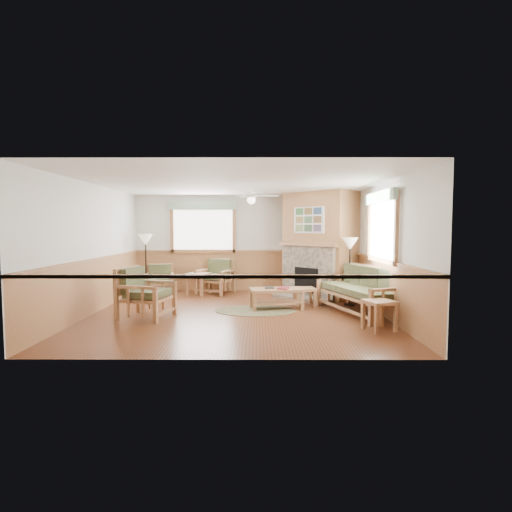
{
  "coord_description": "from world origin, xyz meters",
  "views": [
    {
      "loc": [
        0.43,
        -8.29,
        1.78
      ],
      "look_at": [
        0.4,
        0.7,
        1.15
      ],
      "focal_mm": 28.0,
      "sensor_mm": 36.0,
      "label": 1
    }
  ],
  "objects_px": {
    "floor_lamp_left": "(146,264)",
    "coffee_table": "(276,299)",
    "armchair_back_left": "(160,280)",
    "floor_lamp_right": "(350,271)",
    "sofa": "(359,290)",
    "footstool": "(304,297)",
    "armchair_left": "(146,293)",
    "end_table_chairs": "(199,284)",
    "end_table_sofa": "(379,315)",
    "armchair_back_right": "(215,276)"
  },
  "relations": [
    {
      "from": "armchair_back_right",
      "to": "coffee_table",
      "type": "bearing_deg",
      "value": -30.96
    },
    {
      "from": "floor_lamp_left",
      "to": "coffee_table",
      "type": "bearing_deg",
      "value": -29.33
    },
    {
      "from": "sofa",
      "to": "floor_lamp_left",
      "type": "bearing_deg",
      "value": -133.15
    },
    {
      "from": "end_table_chairs",
      "to": "floor_lamp_right",
      "type": "relative_size",
      "value": 0.37
    },
    {
      "from": "sofa",
      "to": "floor_lamp_right",
      "type": "height_order",
      "value": "floor_lamp_right"
    },
    {
      "from": "coffee_table",
      "to": "floor_lamp_left",
      "type": "relative_size",
      "value": 0.7
    },
    {
      "from": "end_table_chairs",
      "to": "floor_lamp_right",
      "type": "xyz_separation_m",
      "value": [
        3.69,
        -1.46,
        0.49
      ]
    },
    {
      "from": "coffee_table",
      "to": "footstool",
      "type": "relative_size",
      "value": 2.4
    },
    {
      "from": "armchair_left",
      "to": "floor_lamp_right",
      "type": "xyz_separation_m",
      "value": [
        4.32,
        1.29,
        0.29
      ]
    },
    {
      "from": "armchair_left",
      "to": "footstool",
      "type": "distance_m",
      "value": 3.54
    },
    {
      "from": "armchair_back_left",
      "to": "footstool",
      "type": "bearing_deg",
      "value": -31.65
    },
    {
      "from": "footstool",
      "to": "floor_lamp_right",
      "type": "distance_m",
      "value": 1.19
    },
    {
      "from": "end_table_chairs",
      "to": "armchair_back_right",
      "type": "bearing_deg",
      "value": 28.37
    },
    {
      "from": "armchair_left",
      "to": "footstool",
      "type": "xyz_separation_m",
      "value": [
        3.28,
        1.29,
        -0.3
      ]
    },
    {
      "from": "footstool",
      "to": "floor_lamp_left",
      "type": "height_order",
      "value": "floor_lamp_left"
    },
    {
      "from": "coffee_table",
      "to": "floor_lamp_right",
      "type": "distance_m",
      "value": 1.84
    },
    {
      "from": "floor_lamp_right",
      "to": "armchair_back_right",
      "type": "bearing_deg",
      "value": 152.72
    },
    {
      "from": "armchair_back_right",
      "to": "armchair_left",
      "type": "bearing_deg",
      "value": -87.07
    },
    {
      "from": "armchair_back_left",
      "to": "floor_lamp_right",
      "type": "bearing_deg",
      "value": -27.3
    },
    {
      "from": "end_table_chairs",
      "to": "end_table_sofa",
      "type": "relative_size",
      "value": 1.11
    },
    {
      "from": "sofa",
      "to": "footstool",
      "type": "xyz_separation_m",
      "value": [
        -1.04,
        0.85,
        -0.28
      ]
    },
    {
      "from": "armchair_back_right",
      "to": "footstool",
      "type": "relative_size",
      "value": 1.98
    },
    {
      "from": "end_table_chairs",
      "to": "end_table_sofa",
      "type": "xyz_separation_m",
      "value": [
        3.69,
        -3.73,
        -0.03
      ]
    },
    {
      "from": "armchair_left",
      "to": "floor_lamp_left",
      "type": "distance_m",
      "value": 2.92
    },
    {
      "from": "coffee_table",
      "to": "floor_lamp_right",
      "type": "height_order",
      "value": "floor_lamp_right"
    },
    {
      "from": "sofa",
      "to": "footstool",
      "type": "distance_m",
      "value": 1.37
    },
    {
      "from": "armchair_left",
      "to": "coffee_table",
      "type": "relative_size",
      "value": 0.88
    },
    {
      "from": "armchair_left",
      "to": "floor_lamp_right",
      "type": "relative_size",
      "value": 0.64
    },
    {
      "from": "coffee_table",
      "to": "end_table_chairs",
      "type": "xyz_separation_m",
      "value": [
        -1.99,
        1.88,
        0.07
      ]
    },
    {
      "from": "footstool",
      "to": "end_table_sofa",
      "type": "bearing_deg",
      "value": -65.37
    },
    {
      "from": "coffee_table",
      "to": "footstool",
      "type": "height_order",
      "value": "coffee_table"
    },
    {
      "from": "end_table_chairs",
      "to": "footstool",
      "type": "distance_m",
      "value": 3.03
    },
    {
      "from": "coffee_table",
      "to": "armchair_back_left",
      "type": "bearing_deg",
      "value": 139.21
    },
    {
      "from": "armchair_left",
      "to": "end_table_sofa",
      "type": "distance_m",
      "value": 4.43
    },
    {
      "from": "armchair_back_left",
      "to": "coffee_table",
      "type": "distance_m",
      "value": 3.54
    },
    {
      "from": "end_table_chairs",
      "to": "floor_lamp_right",
      "type": "bearing_deg",
      "value": -21.63
    },
    {
      "from": "end_table_sofa",
      "to": "footstool",
      "type": "distance_m",
      "value": 2.49
    },
    {
      "from": "floor_lamp_right",
      "to": "armchair_left",
      "type": "bearing_deg",
      "value": -163.31
    },
    {
      "from": "floor_lamp_right",
      "to": "coffee_table",
      "type": "bearing_deg",
      "value": -166.34
    },
    {
      "from": "armchair_back_left",
      "to": "end_table_chairs",
      "type": "relative_size",
      "value": 1.39
    },
    {
      "from": "coffee_table",
      "to": "footstool",
      "type": "distance_m",
      "value": 0.78
    },
    {
      "from": "armchair_back_right",
      "to": "floor_lamp_left",
      "type": "relative_size",
      "value": 0.57
    },
    {
      "from": "end_table_chairs",
      "to": "floor_lamp_left",
      "type": "bearing_deg",
      "value": 178.6
    },
    {
      "from": "floor_lamp_left",
      "to": "floor_lamp_right",
      "type": "height_order",
      "value": "floor_lamp_left"
    },
    {
      "from": "end_table_chairs",
      "to": "floor_lamp_left",
      "type": "height_order",
      "value": "floor_lamp_left"
    },
    {
      "from": "armchair_back_left",
      "to": "end_table_sofa",
      "type": "xyz_separation_m",
      "value": [
        4.72,
        -3.68,
        -0.14
      ]
    },
    {
      "from": "end_table_sofa",
      "to": "footstool",
      "type": "relative_size",
      "value": 1.12
    },
    {
      "from": "end_table_sofa",
      "to": "armchair_left",
      "type": "bearing_deg",
      "value": 167.34
    },
    {
      "from": "armchair_back_left",
      "to": "footstool",
      "type": "relative_size",
      "value": 1.72
    },
    {
      "from": "sofa",
      "to": "end_table_sofa",
      "type": "relative_size",
      "value": 4.02
    }
  ]
}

